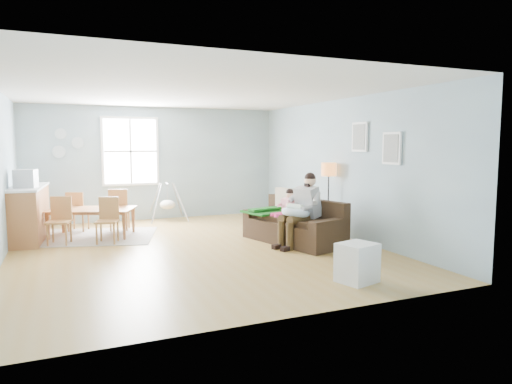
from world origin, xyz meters
name	(u,v)px	position (x,y,z in m)	size (l,w,h in m)	color
room	(193,108)	(0.00, 0.00, 2.42)	(8.40, 9.40, 3.90)	#A37A39
window	(130,151)	(-0.60, 3.46, 1.65)	(1.32, 0.08, 1.62)	white
pictures	(375,142)	(2.97, -1.05, 1.85)	(0.05, 1.34, 0.74)	white
wall_plates	(66,144)	(-2.00, 3.47, 1.83)	(0.67, 0.02, 0.66)	#9EB4BD
sofa	(296,227)	(1.86, -0.21, 0.28)	(1.36, 2.14, 0.80)	black
green_throw	(269,211)	(1.61, 0.40, 0.51)	(0.91, 0.72, 0.04)	#135314
beige_pillow	(285,200)	(1.92, 0.34, 0.73)	(0.13, 0.47, 0.47)	tan
father	(302,207)	(1.82, -0.52, 0.70)	(0.99, 0.64, 1.31)	#969698
nursing_pillow	(296,213)	(1.67, -0.56, 0.62)	(0.50, 0.50, 0.14)	#C7E8F9
infant	(294,207)	(1.66, -0.53, 0.71)	(0.24, 0.37, 0.14)	silver
toddler	(286,206)	(1.74, -0.05, 0.67)	(0.51, 0.30, 0.77)	white
floor_lamp	(329,175)	(2.80, 0.17, 1.20)	(0.29, 0.29, 1.45)	black
storage_cube	(357,263)	(1.45, -2.72, 0.26)	(0.56, 0.53, 0.52)	white
rug	(92,237)	(-1.60, 1.78, 0.01)	(2.35, 1.78, 0.01)	gray
dining_table	(92,223)	(-1.60, 1.78, 0.28)	(1.59, 0.89, 0.56)	#915C2F
chair_sw	(60,218)	(-2.17, 1.34, 0.49)	(0.48, 0.48, 0.87)	#996134
chair_se	(108,217)	(-1.35, 1.10, 0.47)	(0.48, 0.48, 0.84)	#996134
chair_nw	(77,210)	(-1.85, 2.46, 0.47)	(0.50, 0.50, 0.84)	#996134
chair_ne	(119,207)	(-1.03, 2.22, 0.50)	(0.49, 0.49, 0.89)	#996134
counter	(29,213)	(-2.70, 1.93, 0.52)	(0.69, 1.88, 1.03)	#915C2F
monitor	(25,179)	(-2.71, 1.58, 1.20)	(0.41, 0.40, 0.33)	#B0B0B5
baby_swing	(168,204)	(0.18, 3.10, 0.40)	(0.94, 0.95, 0.90)	#B0B0B5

